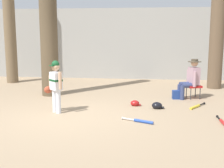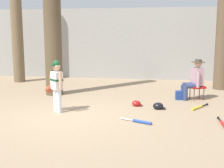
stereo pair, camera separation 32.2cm
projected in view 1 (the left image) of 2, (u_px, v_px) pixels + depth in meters
ground_plane at (71, 116)px, 7.10m from camera, size 60.00×60.00×0.00m
concrete_back_wall at (106, 44)px, 13.05m from camera, size 18.00×0.36×3.03m
tree_near_player at (48, 8)px, 9.14m from camera, size 0.88×0.88×6.34m
tree_behind_spectator at (218, 12)px, 10.36m from camera, size 0.73×0.73×6.09m
young_ballplayer at (55, 83)px, 7.32m from camera, size 0.57×0.44×1.31m
folding_stool at (193, 87)px, 9.00m from camera, size 0.50×0.50×0.41m
seated_spectator at (191, 78)px, 8.94m from camera, size 0.68×0.53×1.20m
handbag_beside_stool at (178, 95)px, 8.98m from camera, size 0.36×0.22×0.26m
tree_far_left at (9, 22)px, 11.67m from camera, size 0.61×0.61×5.41m
bat_red_barrel at (223, 122)px, 6.50m from camera, size 0.08×0.79×0.07m
bat_yellow_trainer at (196, 106)px, 7.93m from camera, size 0.52×0.71×0.07m
bat_blue_youth at (141, 121)px, 6.60m from camera, size 0.72×0.37×0.07m
batting_helmet_red at (135, 103)px, 8.13m from camera, size 0.28×0.22×0.16m
batting_helmet_black at (157, 106)px, 7.82m from camera, size 0.32×0.25×0.19m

